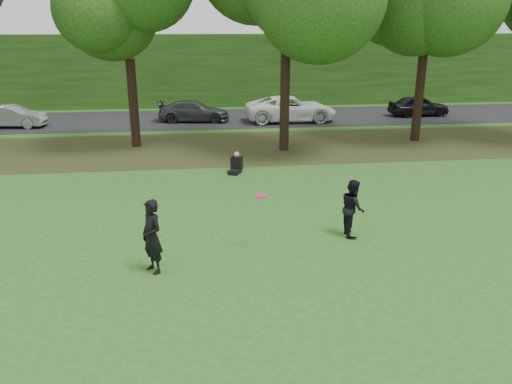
% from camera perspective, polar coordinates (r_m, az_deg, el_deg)
% --- Properties ---
extents(ground, '(120.00, 120.00, 0.00)m').
position_cam_1_polar(ground, '(11.79, -5.74, -9.91)').
color(ground, '#2B5B1C').
rests_on(ground, ground).
extents(leaf_litter, '(60.00, 7.00, 0.01)m').
position_cam_1_polar(leaf_litter, '(24.04, -6.56, 4.96)').
color(leaf_litter, '#432E18').
rests_on(leaf_litter, ground).
extents(street, '(70.00, 7.00, 0.02)m').
position_cam_1_polar(street, '(31.87, -6.75, 8.31)').
color(street, black).
rests_on(street, ground).
extents(far_hedge, '(70.00, 3.00, 5.00)m').
position_cam_1_polar(far_hedge, '(37.50, -6.98, 13.67)').
color(far_hedge, '#1C4212').
rests_on(far_hedge, ground).
extents(player_left, '(0.73, 0.78, 1.80)m').
position_cam_1_polar(player_left, '(11.96, -11.80, -5.01)').
color(player_left, black).
rests_on(player_left, ground).
extents(player_right, '(0.66, 0.82, 1.61)m').
position_cam_1_polar(player_right, '(14.04, 11.00, -1.78)').
color(player_right, black).
rests_on(player_right, ground).
extents(parked_cars, '(36.41, 3.11, 1.52)m').
position_cam_1_polar(parked_cars, '(30.48, -7.64, 9.16)').
color(parked_cars, black).
rests_on(parked_cars, street).
extents(frisbee, '(0.29, 0.29, 0.06)m').
position_cam_1_polar(frisbee, '(12.70, 0.55, -0.51)').
color(frisbee, '#EB1359').
rests_on(frisbee, ground).
extents(seated_person, '(0.67, 0.83, 0.83)m').
position_cam_1_polar(seated_person, '(19.90, -2.28, 3.12)').
color(seated_person, black).
rests_on(seated_person, ground).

